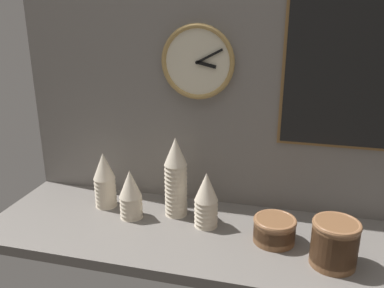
# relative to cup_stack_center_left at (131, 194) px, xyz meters

# --- Properties ---
(ground_plane) EXTENTS (1.60, 0.56, 0.04)m
(ground_plane) POSITION_rel_cup_stack_center_left_xyz_m (0.26, -0.03, -0.12)
(ground_plane) COLOR slate
(wall_tiled_back) EXTENTS (1.60, 0.03, 1.05)m
(wall_tiled_back) POSITION_rel_cup_stack_center_left_xyz_m (0.26, 0.23, 0.42)
(wall_tiled_back) COLOR slate
(wall_tiled_back) RESTS_ON ground_plane
(cup_stack_center_left) EXTENTS (0.09, 0.09, 0.20)m
(cup_stack_center_left) POSITION_rel_cup_stack_center_left_xyz_m (0.00, 0.00, 0.00)
(cup_stack_center_left) COLOR beige
(cup_stack_center_left) RESTS_ON ground_plane
(cup_stack_center_right) EXTENTS (0.09, 0.09, 0.22)m
(cup_stack_center_right) POSITION_rel_cup_stack_center_left_xyz_m (0.31, 0.01, 0.01)
(cup_stack_center_right) COLOR beige
(cup_stack_center_right) RESTS_ON ground_plane
(cup_stack_center) EXTENTS (0.09, 0.09, 0.33)m
(cup_stack_center) POSITION_rel_cup_stack_center_left_xyz_m (0.17, 0.07, 0.06)
(cup_stack_center) COLOR beige
(cup_stack_center) RESTS_ON ground_plane
(cup_stack_left) EXTENTS (0.09, 0.09, 0.24)m
(cup_stack_left) POSITION_rel_cup_stack_center_left_xyz_m (-0.14, 0.06, 0.02)
(cup_stack_left) COLOR beige
(cup_stack_left) RESTS_ON ground_plane
(bowl_stack_right) EXTENTS (0.16, 0.16, 0.09)m
(bowl_stack_right) POSITION_rel_cup_stack_center_left_xyz_m (0.57, -0.04, -0.05)
(bowl_stack_right) COLOR brown
(bowl_stack_right) RESTS_ON ground_plane
(bowl_stack_far_right) EXTENTS (0.16, 0.16, 0.16)m
(bowl_stack_far_right) POSITION_rel_cup_stack_center_left_xyz_m (0.77, -0.13, -0.02)
(bowl_stack_far_right) COLOR brown
(bowl_stack_far_right) RESTS_ON ground_plane
(wall_clock) EXTENTS (0.30, 0.03, 0.30)m
(wall_clock) POSITION_rel_cup_stack_center_left_xyz_m (0.22, 0.20, 0.50)
(wall_clock) COLOR beige
(menu_board) EXTENTS (0.42, 0.01, 0.62)m
(menu_board) POSITION_rel_cup_stack_center_left_xyz_m (0.75, 0.21, 0.50)
(menu_board) COLOR olive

